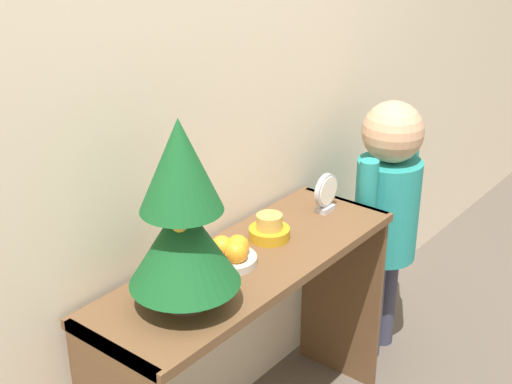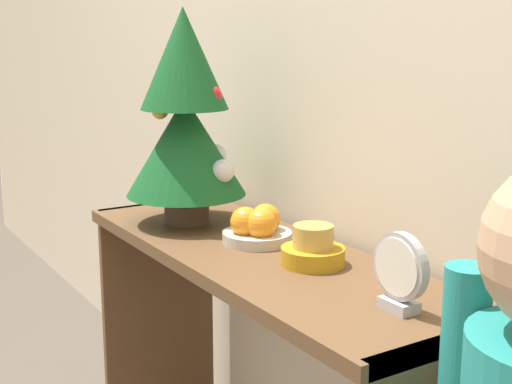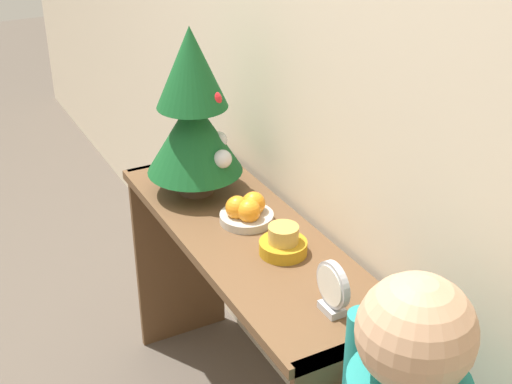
{
  "view_description": "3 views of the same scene",
  "coord_description": "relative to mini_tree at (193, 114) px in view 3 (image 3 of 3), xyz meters",
  "views": [
    {
      "loc": [
        -1.48,
        -1.02,
        1.83
      ],
      "look_at": [
        0.03,
        0.19,
        0.97
      ],
      "focal_mm": 50.0,
      "sensor_mm": 36.0,
      "label": 1
    },
    {
      "loc": [
        1.28,
        -0.63,
        1.21
      ],
      "look_at": [
        -0.02,
        0.19,
        0.88
      ],
      "focal_mm": 50.0,
      "sensor_mm": 36.0,
      "label": 2
    },
    {
      "loc": [
        1.58,
        -0.62,
        1.81
      ],
      "look_at": [
        0.05,
        0.19,
        0.91
      ],
      "focal_mm": 50.0,
      "sensor_mm": 36.0,
      "label": 3
    }
  ],
  "objects": [
    {
      "name": "mini_tree",
      "position": [
        0.0,
        0.0,
        0.0
      ],
      "size": [
        0.3,
        0.3,
        0.54
      ],
      "color": "#4C3828",
      "rests_on": "console_table"
    },
    {
      "name": "singing_bowl",
      "position": [
        0.45,
        0.06,
        -0.23
      ],
      "size": [
        0.13,
        0.13,
        0.08
      ],
      "color": "#B78419",
      "rests_on": "console_table"
    },
    {
      "name": "console_table",
      "position": [
        0.31,
        0.03,
        -0.44
      ],
      "size": [
        1.13,
        0.38,
        0.75
      ],
      "color": "brown",
      "rests_on": "ground_plane"
    },
    {
      "name": "desk_clock",
      "position": [
        0.74,
        0.03,
        -0.2
      ],
      "size": [
        0.12,
        0.04,
        0.14
      ],
      "color": "#B2B2B7",
      "rests_on": "console_table"
    },
    {
      "name": "back_wall",
      "position": [
        0.31,
        0.26,
        0.23
      ],
      "size": [
        7.0,
        0.05,
        2.5
      ],
      "primitive_type": "cube",
      "color": "beige",
      "rests_on": "ground_plane"
    },
    {
      "name": "fruit_bowl",
      "position": [
        0.25,
        0.05,
        -0.23
      ],
      "size": [
        0.16,
        0.16,
        0.09
      ],
      "color": "#B7B2A8",
      "rests_on": "console_table"
    }
  ]
}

